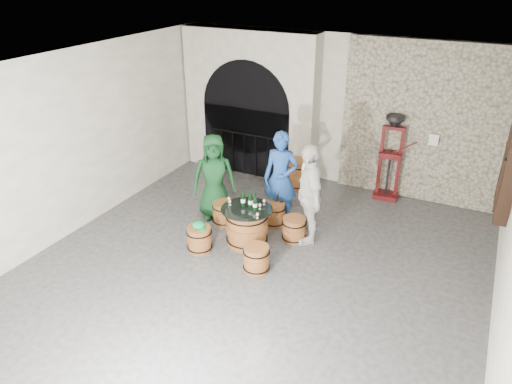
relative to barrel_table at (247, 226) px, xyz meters
The scene contains 29 objects.
ground 0.98m from the barrel_table, 59.62° to the right, with size 8.00×8.00×0.00m, color #2F2F32.
wall_back 3.48m from the barrel_table, 81.75° to the left, with size 8.00×8.00×0.00m, color silver.
wall_front 4.98m from the barrel_table, 84.46° to the right, with size 8.00×8.00×0.00m, color silver.
wall_left 3.38m from the barrel_table, 165.35° to the right, with size 8.00×8.00×0.00m, color silver.
ceiling 3.00m from the barrel_table, 59.62° to the right, with size 8.00×8.00×0.00m, color beige.
stone_facing_panel 4.08m from the barrel_table, 54.25° to the left, with size 3.20×0.12×3.18m, color #ABA188.
arched_opening 3.50m from the barrel_table, 115.98° to the left, with size 3.10×0.60×3.19m.
barrel_table is the anchor object (origin of this frame).
barrel_stool_left 0.85m from the barrel_table, 148.64° to the left, with size 0.44×0.44×0.44m.
barrel_stool_far 0.85m from the barrel_table, 79.80° to the left, with size 0.44×0.44×0.44m.
barrel_stool_right 0.85m from the barrel_table, 33.51° to the left, with size 0.44×0.44×0.44m.
barrel_stool_near_right 0.85m from the barrel_table, 52.00° to the right, with size 0.44×0.44×0.44m.
barrel_stool_near_left 0.85m from the barrel_table, 137.84° to the right, with size 0.44×0.44×0.44m.
green_cap 0.85m from the barrel_table, 137.63° to the right, with size 0.26×0.22×0.12m.
person_green 1.28m from the barrel_table, 148.64° to the left, with size 0.81×0.53×1.65m, color #0F381A.
person_blue 1.16m from the barrel_table, 79.80° to the left, with size 0.64×0.42×1.76m, color navy.
person_white 1.21m from the barrel_table, 33.51° to the left, with size 1.06×0.44×1.80m, color silver.
wine_bottle_left 0.49m from the barrel_table, 148.14° to the left, with size 0.08×0.08×0.32m.
wine_bottle_center 0.50m from the barrel_table, ahead, with size 0.08×0.08×0.32m.
wine_bottle_right 0.49m from the barrel_table, 62.18° to the left, with size 0.08×0.08×0.32m.
tasting_glass_a 0.51m from the barrel_table, behind, with size 0.05×0.05×0.10m, color #A66320, non-canonical shape.
tasting_glass_b 0.46m from the barrel_table, 21.86° to the left, with size 0.05×0.05×0.10m, color #A66320, non-canonical shape.
tasting_glass_c 0.46m from the barrel_table, 132.50° to the left, with size 0.05×0.05×0.10m, color #A66320, non-canonical shape.
tasting_glass_d 0.51m from the barrel_table, 51.72° to the left, with size 0.05×0.05×0.10m, color #A66320, non-canonical shape.
tasting_glass_e 0.56m from the barrel_table, 35.60° to the right, with size 0.05×0.05×0.10m, color #A66320, non-canonical shape.
tasting_glass_f 0.56m from the barrel_table, behind, with size 0.05×0.05×0.10m, color #A66320, non-canonical shape.
side_barrel 2.48m from the barrel_table, 91.42° to the left, with size 0.50×0.50×0.66m.
corking_press 3.47m from the barrel_table, 58.80° to the left, with size 0.74×0.43×1.77m.
control_box 4.09m from the barrel_table, 50.64° to the left, with size 0.18×0.10×0.22m, color silver.
Camera 1 is at (2.93, -5.65, 4.56)m, focal length 34.00 mm.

